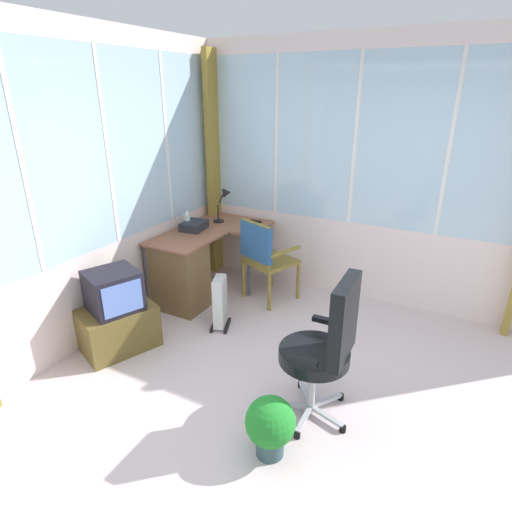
# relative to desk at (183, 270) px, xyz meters

# --- Properties ---
(ground) EXTENTS (5.10, 5.48, 0.06)m
(ground) POSITION_rel_desk_xyz_m (-0.94, -1.91, -0.44)
(ground) COLOR beige
(north_window_panel) EXTENTS (4.10, 0.07, 2.76)m
(north_window_panel) POSITION_rel_desk_xyz_m (-0.94, 0.36, 0.97)
(north_window_panel) COLOR silver
(north_window_panel) RESTS_ON ground
(east_window_panel) EXTENTS (0.07, 4.48, 2.76)m
(east_window_panel) POSITION_rel_desk_xyz_m (1.14, -1.91, 0.97)
(east_window_panel) COLOR silver
(east_window_panel) RESTS_ON ground
(curtain_corner) EXTENTS (0.23, 0.08, 2.66)m
(curtain_corner) POSITION_rel_desk_xyz_m (1.01, 0.23, 0.92)
(curtain_corner) COLOR olive
(curtain_corner) RESTS_ON ground
(desk) EXTENTS (1.39, 0.88, 0.76)m
(desk) POSITION_rel_desk_xyz_m (0.00, 0.00, 0.00)
(desk) COLOR #905A3F
(desk) RESTS_ON ground
(desk_lamp) EXTENTS (0.23, 0.20, 0.40)m
(desk_lamp) POSITION_rel_desk_xyz_m (0.80, -0.05, 0.61)
(desk_lamp) COLOR black
(desk_lamp) RESTS_ON desk
(tv_remote) EXTENTS (0.05, 0.15, 0.02)m
(tv_remote) POSITION_rel_desk_xyz_m (0.92, -0.39, 0.36)
(tv_remote) COLOR black
(tv_remote) RESTS_ON desk
(spray_bottle) EXTENTS (0.06, 0.06, 0.22)m
(spray_bottle) POSITION_rel_desk_xyz_m (0.36, 0.18, 0.45)
(spray_bottle) COLOR silver
(spray_bottle) RESTS_ON desk
(paper_tray) EXTENTS (0.33, 0.27, 0.09)m
(paper_tray) POSITION_rel_desk_xyz_m (0.36, 0.09, 0.39)
(paper_tray) COLOR #23262D
(paper_tray) RESTS_ON desk
(wooden_armchair) EXTENTS (0.63, 0.62, 0.94)m
(wooden_armchair) POSITION_rel_desk_xyz_m (0.48, -0.71, 0.18)
(wooden_armchair) COLOR olive
(wooden_armchair) RESTS_ON ground
(office_chair) EXTENTS (0.60, 0.58, 1.11)m
(office_chair) POSITION_rel_desk_xyz_m (-0.91, -1.92, 0.22)
(office_chair) COLOR #B7B7BF
(office_chair) RESTS_ON ground
(tv_on_stand) EXTENTS (0.76, 0.65, 0.77)m
(tv_on_stand) POSITION_rel_desk_xyz_m (-0.96, 0.02, -0.08)
(tv_on_stand) COLOR brown
(tv_on_stand) RESTS_ON ground
(space_heater) EXTENTS (0.33, 0.26, 0.54)m
(space_heater) POSITION_rel_desk_xyz_m (-0.19, -0.59, -0.14)
(space_heater) COLOR silver
(space_heater) RESTS_ON ground
(potted_plant) EXTENTS (0.33, 0.33, 0.43)m
(potted_plant) POSITION_rel_desk_xyz_m (-1.39, -1.74, -0.17)
(potted_plant) COLOR #324D50
(potted_plant) RESTS_ON ground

